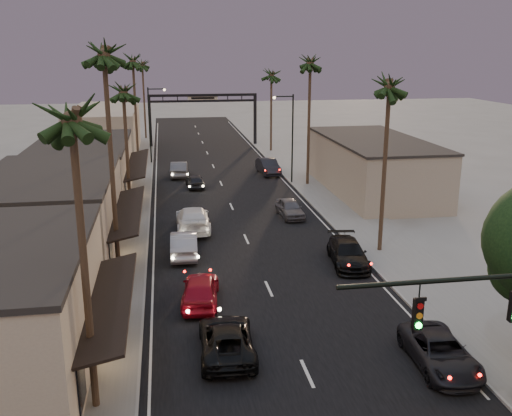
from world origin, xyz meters
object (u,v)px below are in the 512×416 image
object	(u,v)px
palm_ld	(133,57)
curbside_black	(348,253)
palm_rc	(271,72)
curbside_near	(440,352)
palm_lb	(103,48)
palm_lc	(123,86)
palm_la	(71,108)
palm_ra	(390,80)
streetlight_left	(152,119)
oncoming_pickup	(227,339)
palm_rb	(310,59)
streetlight_right	(290,131)
oncoming_red	(200,289)
arch	(203,106)
oncoming_silver	(184,244)
palm_far	(142,62)

from	to	relation	value
palm_ld	curbside_black	distance (m)	37.79
palm_ld	curbside_black	size ratio (longest dim) A/B	2.69
palm_rc	curbside_near	size ratio (longest dim) A/B	2.42
palm_lb	palm_lc	bearing A→B (deg)	90.00
palm_la	palm_ra	bearing A→B (deg)	41.09
streetlight_left	curbside_black	bearing A→B (deg)	-70.69
palm_ld	curbside_near	world-z (taller)	palm_ld
palm_lb	palm_rc	bearing A→B (deg)	67.73
palm_la	streetlight_left	bearing A→B (deg)	88.04
palm_ra	palm_rc	size ratio (longest dim) A/B	1.08
curbside_near	oncoming_pickup	bearing A→B (deg)	167.24
palm_rb	palm_ra	bearing A→B (deg)	-90.00
palm_la	palm_ra	distance (m)	22.82
streetlight_left	palm_rb	distance (m)	22.07
palm_rc	oncoming_pickup	size ratio (longest dim) A/B	2.34
curbside_near	streetlight_right	bearing A→B (deg)	91.21
palm_ra	oncoming_red	distance (m)	17.64
streetlight_right	arch	bearing A→B (deg)	105.47
arch	palm_rb	bearing A→B (deg)	-71.70
palm_ld	palm_ra	size ratio (longest dim) A/B	1.08
streetlight_left	palm_ra	bearing A→B (deg)	-65.46
streetlight_right	palm_la	world-z (taller)	palm_la
curbside_near	curbside_black	size ratio (longest dim) A/B	0.95
arch	palm_la	bearing A→B (deg)	-98.03
palm_la	palm_rc	xyz separation A→B (m)	(17.20, 55.00, -0.97)
palm_ra	oncoming_silver	size ratio (longest dim) A/B	2.67
curbside_black	curbside_near	bearing A→B (deg)	-82.73
curbside_near	palm_ld	bearing A→B (deg)	110.65
oncoming_silver	arch	bearing A→B (deg)	-93.90
streetlight_left	palm_la	bearing A→B (deg)	-91.96
palm_rb	curbside_black	size ratio (longest dim) A/B	2.69
streetlight_left	oncoming_silver	world-z (taller)	streetlight_left
curbside_black	oncoming_red	bearing A→B (deg)	-149.20
streetlight_right	streetlight_left	world-z (taller)	same
streetlight_right	curbside_near	xyz separation A→B (m)	(-1.12, -35.34, -4.63)
palm_far	palm_lb	bearing A→B (deg)	-90.31
curbside_near	palm_lc	bearing A→B (deg)	121.69
palm_la	palm_lc	xyz separation A→B (m)	(-0.00, 27.00, -0.97)
palm_lc	palm_far	size ratio (longest dim) A/B	0.92
streetlight_right	palm_far	xyz separation A→B (m)	(-15.22, 33.00, 6.11)
palm_far	curbside_near	world-z (taller)	palm_far
streetlight_right	oncoming_pickup	distance (m)	34.63
palm_rb	oncoming_red	bearing A→B (deg)	-115.59
arch	palm_lc	distance (m)	35.41
oncoming_pickup	palm_lb	bearing A→B (deg)	-58.71
palm_rb	oncoming_red	world-z (taller)	palm_rb
palm_rc	curbside_black	size ratio (longest dim) A/B	2.31
arch	palm_rb	distance (m)	28.24
streetlight_left	oncoming_pickup	distance (m)	46.18
curbside_near	palm_far	bearing A→B (deg)	104.69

